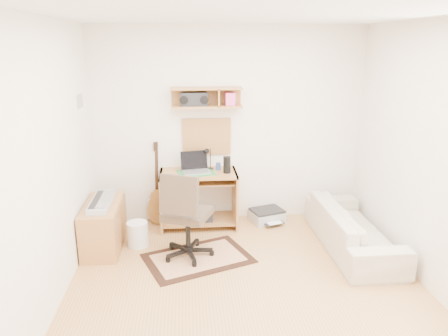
{
  "coord_description": "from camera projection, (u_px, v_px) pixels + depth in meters",
  "views": [
    {
      "loc": [
        -0.56,
        -3.62,
        2.38
      ],
      "look_at": [
        -0.15,
        1.05,
        1.0
      ],
      "focal_mm": 34.46,
      "sensor_mm": 36.0,
      "label": 1
    }
  ],
  "objects": [
    {
      "name": "floor",
      "position": [
        249.0,
        297.0,
        4.18
      ],
      "size": [
        3.6,
        4.0,
        0.01
      ],
      "primitive_type": "cube",
      "color": "tan",
      "rests_on": "ground"
    },
    {
      "name": "ceiling",
      "position": [
        254.0,
        13.0,
        3.45
      ],
      "size": [
        3.6,
        4.0,
        0.01
      ],
      "primitive_type": "cube",
      "color": "white",
      "rests_on": "ground"
    },
    {
      "name": "back_wall",
      "position": [
        229.0,
        126.0,
        5.73
      ],
      "size": [
        3.6,
        0.01,
        2.6
      ],
      "primitive_type": "cube",
      "color": "white",
      "rests_on": "ground"
    },
    {
      "name": "left_wall",
      "position": [
        42.0,
        174.0,
        3.66
      ],
      "size": [
        0.01,
        4.0,
        2.6
      ],
      "primitive_type": "cube",
      "color": "white",
      "rests_on": "ground"
    },
    {
      "name": "right_wall",
      "position": [
        445.0,
        163.0,
        3.97
      ],
      "size": [
        0.01,
        4.0,
        2.6
      ],
      "primitive_type": "cube",
      "color": "white",
      "rests_on": "ground"
    },
    {
      "name": "wall_shelf",
      "position": [
        207.0,
        97.0,
        5.47
      ],
      "size": [
        0.9,
        0.25,
        0.26
      ],
      "primitive_type": "cube",
      "color": "#B3793F",
      "rests_on": "back_wall"
    },
    {
      "name": "cork_board",
      "position": [
        207.0,
        136.0,
        5.72
      ],
      "size": [
        0.64,
        0.03,
        0.49
      ],
      "primitive_type": "cube",
      "color": "tan",
      "rests_on": "back_wall"
    },
    {
      "name": "wall_photo",
      "position": [
        80.0,
        101.0,
        4.98
      ],
      "size": [
        0.02,
        0.2,
        0.15
      ],
      "primitive_type": "cube",
      "color": "#4C8CBF",
      "rests_on": "left_wall"
    },
    {
      "name": "desk",
      "position": [
        199.0,
        199.0,
        5.69
      ],
      "size": [
        1.0,
        0.55,
        0.75
      ],
      "primitive_type": null,
      "color": "#B3793F",
      "rests_on": "floor"
    },
    {
      "name": "laptop",
      "position": [
        196.0,
        163.0,
        5.52
      ],
      "size": [
        0.41,
        0.41,
        0.27
      ],
      "primitive_type": null,
      "rotation": [
        0.0,
        0.0,
        0.18
      ],
      "color": "silver",
      "rests_on": "desk"
    },
    {
      "name": "speaker",
      "position": [
        227.0,
        165.0,
        5.54
      ],
      "size": [
        0.1,
        0.1,
        0.21
      ],
      "primitive_type": "cylinder",
      "color": "black",
      "rests_on": "desk"
    },
    {
      "name": "desk_lamp",
      "position": [
        210.0,
        159.0,
        5.69
      ],
      "size": [
        0.1,
        0.1,
        0.29
      ],
      "primitive_type": null,
      "color": "black",
      "rests_on": "desk"
    },
    {
      "name": "pencil_cup",
      "position": [
        218.0,
        166.0,
        5.69
      ],
      "size": [
        0.07,
        0.07,
        0.09
      ],
      "primitive_type": "cylinder",
      "color": "#2F478E",
      "rests_on": "desk"
    },
    {
      "name": "boombox",
      "position": [
        194.0,
        99.0,
        5.46
      ],
      "size": [
        0.34,
        0.16,
        0.18
      ],
      "primitive_type": "cube",
      "color": "black",
      "rests_on": "wall_shelf"
    },
    {
      "name": "rug",
      "position": [
        198.0,
        258.0,
        4.9
      ],
      "size": [
        1.35,
        1.13,
        0.02
      ],
      "primitive_type": "cube",
      "rotation": [
        0.0,
        0.0,
        0.37
      ],
      "color": "beige",
      "rests_on": "floor"
    },
    {
      "name": "task_chair",
      "position": [
        188.0,
        214.0,
        4.82
      ],
      "size": [
        0.7,
        0.7,
        1.05
      ],
      "primitive_type": null,
      "rotation": [
        0.0,
        0.0,
        -0.4
      ],
      "color": "#3E3125",
      "rests_on": "floor"
    },
    {
      "name": "cabinet",
      "position": [
        103.0,
        226.0,
        5.12
      ],
      "size": [
        0.4,
        0.9,
        0.55
      ],
      "primitive_type": "cube",
      "color": "#B3793F",
      "rests_on": "floor"
    },
    {
      "name": "music_keyboard",
      "position": [
        101.0,
        202.0,
        5.03
      ],
      "size": [
        0.22,
        0.7,
        0.06
      ],
      "primitive_type": "cube",
      "color": "#B2B5BA",
      "rests_on": "cabinet"
    },
    {
      "name": "guitar",
      "position": [
        157.0,
        184.0,
        5.72
      ],
      "size": [
        0.34,
        0.26,
        1.12
      ],
      "primitive_type": null,
      "rotation": [
        0.0,
        0.0,
        0.25
      ],
      "color": "#9F6A31",
      "rests_on": "floor"
    },
    {
      "name": "waste_basket",
      "position": [
        138.0,
        234.0,
        5.18
      ],
      "size": [
        0.29,
        0.29,
        0.3
      ],
      "primitive_type": "cylinder",
      "rotation": [
        0.0,
        0.0,
        -0.17
      ],
      "color": "white",
      "rests_on": "floor"
    },
    {
      "name": "printer",
      "position": [
        267.0,
        215.0,
        5.91
      ],
      "size": [
        0.52,
        0.45,
        0.16
      ],
      "primitive_type": "cube",
      "rotation": [
        0.0,
        0.0,
        0.31
      ],
      "color": "#A5A8AA",
      "rests_on": "floor"
    },
    {
      "name": "sofa",
      "position": [
        353.0,
        221.0,
        5.09
      ],
      "size": [
        0.51,
        1.73,
        0.68
      ],
      "primitive_type": "imported",
      "rotation": [
        0.0,
        0.0,
        1.57
      ],
      "color": "#C2B49A",
      "rests_on": "floor"
    }
  ]
}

